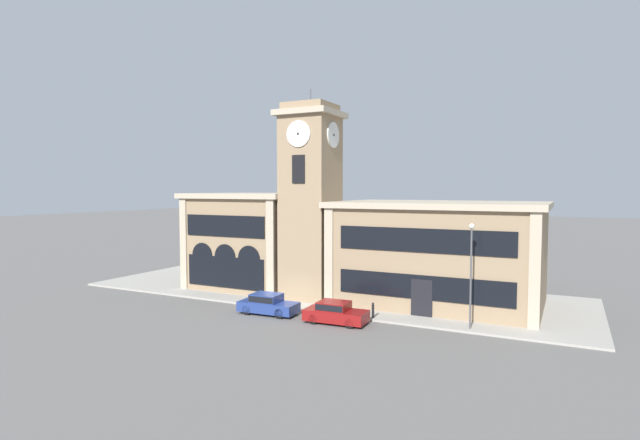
{
  "coord_description": "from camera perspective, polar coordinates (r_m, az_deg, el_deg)",
  "views": [
    {
      "loc": [
        19.03,
        -31.62,
        9.05
      ],
      "look_at": [
        1.86,
        2.42,
        6.69
      ],
      "focal_mm": 28.0,
      "sensor_mm": 36.0,
      "label": 1
    }
  ],
  "objects": [
    {
      "name": "ground_plane",
      "position": [
        38.0,
        -4.21,
        -10.24
      ],
      "size": [
        300.0,
        300.0,
        0.0
      ],
      "primitive_type": "plane",
      "color": "#605E5B"
    },
    {
      "name": "sidewalk_kerb",
      "position": [
        44.14,
        0.64,
        -8.19
      ],
      "size": [
        42.89,
        14.35,
        0.15
      ],
      "color": "#A39E93",
      "rests_on": "ground_plane"
    },
    {
      "name": "clock_tower",
      "position": [
        40.75,
        -1.08,
        2.09
      ],
      "size": [
        4.66,
        4.66,
        17.12
      ],
      "color": "#937A5B",
      "rests_on": "ground_plane"
    },
    {
      "name": "town_hall_left_wing",
      "position": [
        47.21,
        -7.14,
        -2.17
      ],
      "size": [
        10.54,
        10.63,
        8.68
      ],
      "color": "#937A5B",
      "rests_on": "ground_plane"
    },
    {
      "name": "town_hall_right_wing",
      "position": [
        40.35,
        13.46,
        -3.66
      ],
      "size": [
        15.87,
        10.63,
        8.07
      ],
      "color": "#937A5B",
      "rests_on": "ground_plane"
    },
    {
      "name": "parked_car_near",
      "position": [
        36.78,
        -6.0,
        -9.48
      ],
      "size": [
        4.4,
        2.01,
        1.48
      ],
      "rotation": [
        0.0,
        0.0,
        0.05
      ],
      "color": "navy",
      "rests_on": "ground_plane"
    },
    {
      "name": "parked_car_mid",
      "position": [
        34.24,
        1.74,
        -10.47
      ],
      "size": [
        4.31,
        2.09,
        1.46
      ],
      "rotation": [
        0.0,
        0.0,
        0.05
      ],
      "color": "maroon",
      "rests_on": "ground_plane"
    },
    {
      "name": "street_lamp",
      "position": [
        33.1,
        16.89,
        -4.55
      ],
      "size": [
        0.36,
        0.36,
        6.74
      ],
      "color": "#4C4C51",
      "rests_on": "sidewalk_kerb"
    },
    {
      "name": "bollard",
      "position": [
        35.28,
        6.08,
        -10.22
      ],
      "size": [
        0.18,
        0.18,
        1.06
      ],
      "color": "black",
      "rests_on": "sidewalk_kerb"
    }
  ]
}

